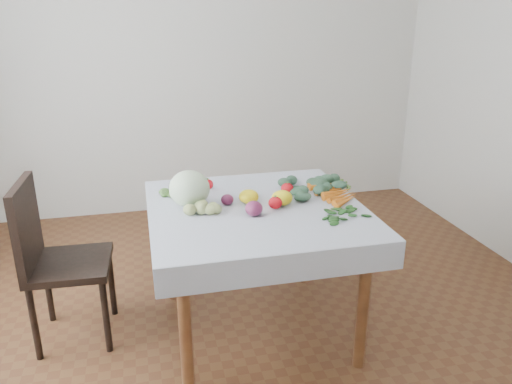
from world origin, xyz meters
TOP-DOWN VIEW (x-y plane):
  - ground at (0.00, 0.00)m, footprint 4.00×4.00m
  - back_wall at (0.00, 2.00)m, footprint 4.00×0.04m
  - table at (0.00, 0.00)m, footprint 1.00×1.00m
  - tablecloth at (0.00, 0.00)m, footprint 1.12×1.12m
  - chair at (-1.08, 0.17)m, footprint 0.44×0.44m
  - cabbage at (-0.34, 0.10)m, footprint 0.25×0.25m
  - tomato_a at (-0.21, 0.34)m, footprint 0.08×0.08m
  - tomato_b at (-0.03, 0.06)m, footprint 0.08×0.08m
  - tomato_c at (0.09, -0.04)m, footprint 0.10×0.10m
  - tomato_d at (0.22, 0.16)m, footprint 0.09×0.09m
  - heirloom_back at (-0.03, 0.06)m, footprint 0.12×0.12m
  - heirloom_front at (0.14, 0.00)m, footprint 0.15×0.15m
  - onion_a at (-0.14, 0.07)m, footprint 0.09×0.09m
  - onion_b at (-0.04, -0.11)m, footprint 0.11×0.11m
  - tomatillo_cluster at (-0.28, 0.01)m, footprint 0.17×0.14m
  - carrot_bunch at (0.48, 0.07)m, footprint 0.22×0.38m
  - kale_bunch at (0.37, 0.16)m, footprint 0.35×0.32m
  - basil_bunch at (0.41, -0.21)m, footprint 0.27×0.19m
  - dill_bunch at (-0.37, 0.26)m, footprint 0.21×0.17m

SIDE VIEW (x-z plane):
  - ground at x=0.00m, z-range 0.00..0.00m
  - chair at x=-1.08m, z-range 0.07..0.99m
  - table at x=0.00m, z-range 0.28..1.03m
  - tablecloth at x=0.00m, z-range 0.75..0.76m
  - basil_bunch at x=0.41m, z-range 0.76..0.77m
  - dill_bunch at x=-0.37m, z-range 0.76..0.78m
  - carrot_bunch at x=0.48m, z-range 0.76..0.79m
  - kale_bunch at x=0.37m, z-range 0.76..0.80m
  - tomatillo_cluster at x=-0.28m, z-range 0.76..0.81m
  - onion_a at x=-0.14m, z-range 0.76..0.81m
  - tomato_a at x=-0.21m, z-range 0.76..0.82m
  - tomato_d at x=0.22m, z-range 0.76..0.82m
  - tomato_c at x=0.09m, z-range 0.76..0.82m
  - tomato_b at x=-0.03m, z-range 0.76..0.82m
  - heirloom_back at x=-0.03m, z-range 0.76..0.83m
  - onion_b at x=-0.04m, z-range 0.76..0.83m
  - heirloom_front at x=0.14m, z-range 0.76..0.83m
  - cabbage at x=-0.34m, z-range 0.76..0.95m
  - back_wall at x=0.00m, z-range 0.00..2.70m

